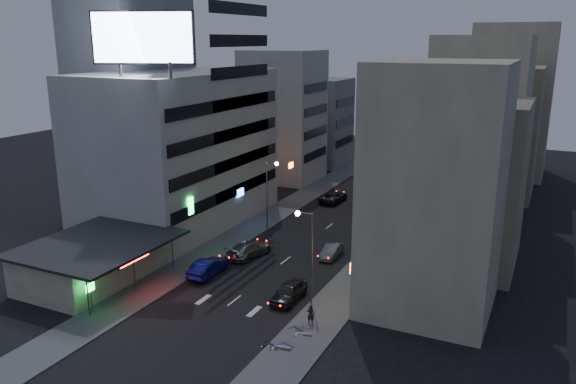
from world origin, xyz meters
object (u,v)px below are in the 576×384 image
Objects in this scene: person at (311,314)px; scooter_black_a at (281,341)px; parked_car_right_mid at (332,251)px; parked_car_left at (333,197)px; parked_car_right_near at (289,292)px; parked_car_right_far at (404,198)px; scooter_silver_b at (312,327)px; scooter_silver_a at (292,340)px; road_car_blue at (208,267)px; road_car_silver at (249,249)px; scooter_black_b at (304,325)px; scooter_blue at (295,341)px.

scooter_black_a is (-0.47, -4.28, -0.21)m from person.
parked_car_left reaches higher than parked_car_right_mid.
parked_car_right_far is (1.43, 33.00, -0.01)m from parked_car_right_near.
parked_car_left is (-7.52, 29.80, -0.05)m from parked_car_right_near.
parked_car_left is at bearing 33.23° from scooter_black_a.
scooter_silver_b is at bearing -85.03° from parked_car_right_far.
scooter_silver_a reaches higher than scooter_black_a.
scooter_silver_a is at bearing 108.57° from parked_car_left.
road_car_blue reaches higher than parked_car_right_near.
parked_car_right_near is 7.83m from scooter_silver_a.
parked_car_right_mid is at bearing 27.66° from scooter_black_a.
person reaches higher than scooter_black_a.
scooter_silver_b is (2.69, -37.51, -0.11)m from parked_car_right_far.
road_car_blue is at bearing 71.28° from scooter_black_a.
scooter_black_a is at bearing 136.75° from road_car_silver.
person is at bearing -42.95° from parked_car_right_near.
scooter_black_b is at bearing 83.88° from person.
parked_car_right_far is (8.95, 3.20, 0.04)m from parked_car_left.
parked_car_right_mid is at bearing -85.19° from person.
road_car_blue reaches higher than scooter_black_a.
parked_car_left is 36.02m from scooter_black_b.
parked_car_right_near is at bearing -52.89° from person.
scooter_black_a is (12.04, -8.84, -0.13)m from road_car_blue.
scooter_black_a is (10.95, -14.71, -0.12)m from road_car_silver.
scooter_silver_b is (12.17, -11.81, -0.13)m from road_car_silver.
parked_car_right_far is 40.02m from scooter_silver_a.
parked_car_right_near is 7.95m from scooter_black_a.
scooter_silver_b is (1.22, 2.89, -0.01)m from scooter_black_a.
scooter_silver_b is (4.12, -4.51, -0.11)m from parked_car_right_near.
parked_car_left is 3.11× the size of scooter_black_b.
scooter_silver_a reaches higher than parked_car_right_mid.
parked_car_left is 22.50m from road_car_silver.
parked_car_right_near reaches higher than parked_car_right_mid.
parked_car_right_near is 0.87× the size of parked_car_left.
parked_car_right_mid is 20.33m from parked_car_left.
parked_car_left is 3.18× the size of scooter_blue.
parked_car_right_near is 2.51× the size of scooter_black_a.
scooter_black_a is 1.10× the size of scooter_blue.
parked_car_right_far is (1.76, 22.21, 0.12)m from parked_car_right_mid.
scooter_silver_b reaches higher than scooter_black_b.
scooter_black_b is at bearing 109.53° from parked_car_left.
parked_car_right_far is at bearing -7.00° from scooter_silver_a.
person is (11.42, -10.43, 0.09)m from road_car_silver.
scooter_blue is at bearing -37.96° from scooter_black_a.
person is (12.51, -4.57, 0.08)m from road_car_blue.
parked_car_right_near is 1.16× the size of parked_car_right_mid.
person is at bearing -86.06° from parked_car_right_far.
person is (1.95, -36.12, 0.12)m from parked_car_right_far.
scooter_silver_b is (0.75, -1.38, -0.22)m from person.
road_car_silver reaches higher than scooter_blue.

